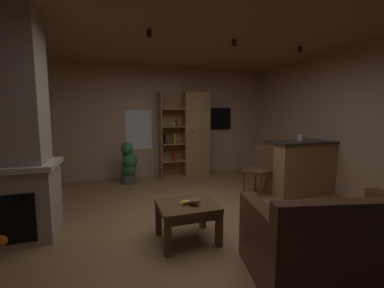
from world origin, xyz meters
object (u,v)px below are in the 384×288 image
Objects in this scene: table_book_2 at (195,201)px; wall_mounted_tv at (213,119)px; table_book_0 at (185,203)px; dining_chair at (261,166)px; kitchen_bar_counter at (306,167)px; leather_couch at (342,246)px; table_book_1 at (188,201)px; stone_fireplace at (6,139)px; tissue_box at (302,138)px; bookshelf_cabinet at (192,135)px; coffee_table at (187,211)px; potted_floor_plant at (129,163)px.

table_book_2 is 0.11× the size of wall_mounted_tv.
table_book_2 reaches higher than table_book_0.
kitchen_bar_counter is at bearing -12.18° from dining_chair.
leather_couch reaches higher than table_book_1.
tissue_box is at bearing 4.61° from stone_fireplace.
bookshelf_cabinet is 4.17m from leather_couch.
coffee_table is at bearing -118.41° from wall_mounted_tv.
table_book_1 is 0.15× the size of potted_floor_plant.
kitchen_bar_counter reaches higher than table_book_1.
kitchen_bar_counter reaches higher than potted_floor_plant.
leather_couch is 12.99× the size of table_book_0.
table_book_1 is at bearing -80.44° from potted_floor_plant.
table_book_0 is 0.14× the size of dining_chair.
coffee_table is 3.82m from wall_mounted_tv.
table_book_0 reaches higher than coffee_table.
table_book_0 is 3.80m from wall_mounted_tv.
coffee_table is 0.73× the size of dining_chair.
tissue_box is at bearing 54.63° from leather_couch.
table_book_0 is 0.96× the size of table_book_1.
leather_couch is 2.57× the size of coffee_table.
kitchen_bar_counter is (1.64, -2.00, -0.51)m from bookshelf_cabinet.
bookshelf_cabinet is 3.28m from coffee_table.
table_book_2 is (0.07, -0.07, 0.14)m from coffee_table.
tissue_box is (4.62, 0.37, -0.14)m from stone_fireplace.
tissue_box reaches higher than potted_floor_plant.
coffee_table is at bearing 134.46° from table_book_1.
tissue_box is at bearing -8.53° from dining_chair.
wall_mounted_tv is at bearing 34.13° from stone_fireplace.
coffee_table is at bearing -80.55° from potted_floor_plant.
bookshelf_cabinet is 0.79m from wall_mounted_tv.
wall_mounted_tv is (1.75, 3.23, 1.06)m from coffee_table.
tissue_box is 2.95m from coffee_table.
stone_fireplace reaches higher than bookshelf_cabinet.
coffee_table is 4.86× the size of table_book_1.
table_book_2 is at bearing -157.79° from kitchen_bar_counter.
kitchen_bar_counter is at bearing -65.99° from wall_mounted_tv.
potted_floor_plant reaches higher than table_book_2.
table_book_0 is 0.13m from table_book_2.
coffee_table is 5.05× the size of table_book_0.
table_book_2 is at bearing -116.96° from wall_mounted_tv.
tissue_box is 0.18× the size of coffee_table.
stone_fireplace reaches higher than table_book_1.
bookshelf_cabinet is 17.02× the size of tissue_box.
stone_fireplace is 1.30× the size of bookshelf_cabinet.
wall_mounted_tv is at bearing 11.55° from potted_floor_plant.
wall_mounted_tv is at bearing 114.01° from kitchen_bar_counter.
coffee_table is 6.17× the size of table_book_2.
dining_chair is at bearing 33.62° from table_book_1.
kitchen_bar_counter is 0.56m from tissue_box.
table_book_1 is at bearing -159.44° from kitchen_bar_counter.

